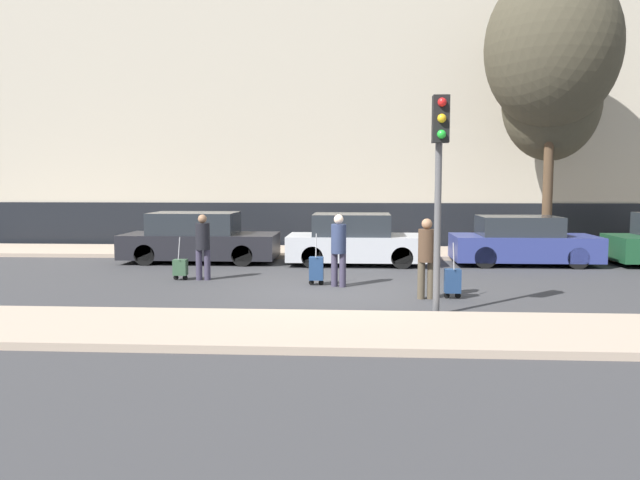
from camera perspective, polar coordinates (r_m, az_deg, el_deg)
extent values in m
plane|color=#38383A|center=(13.53, 1.59, -4.74)|extent=(80.00, 80.00, 0.00)
cube|color=tan|center=(9.85, 0.83, -8.24)|extent=(28.00, 2.50, 0.12)
cube|color=tan|center=(20.45, 2.27, -1.12)|extent=(28.00, 3.00, 0.12)
cube|color=#B7AD99|center=(24.45, 2.54, 16.03)|extent=(28.00, 3.03, 13.79)
cube|color=black|center=(22.55, 2.40, 1.38)|extent=(27.44, 0.06, 1.60)
cube|color=black|center=(18.70, -10.84, -0.49)|extent=(4.49, 1.86, 0.70)
cube|color=#23282D|center=(18.69, -11.41, 1.53)|extent=(2.47, 1.64, 0.62)
cylinder|color=black|center=(17.61, -7.12, -1.43)|extent=(0.60, 0.18, 0.60)
cylinder|color=black|center=(19.25, -6.19, -0.84)|extent=(0.60, 0.18, 0.60)
cylinder|color=black|center=(18.33, -15.70, -1.32)|extent=(0.60, 0.18, 0.60)
cylinder|color=black|center=(19.91, -14.11, -0.76)|extent=(0.60, 0.18, 0.60)
cube|color=#B7BABF|center=(17.91, 3.41, -0.66)|extent=(3.95, 1.87, 0.70)
cube|color=#23282D|center=(17.85, 2.91, 1.43)|extent=(2.18, 1.65, 0.61)
cylinder|color=black|center=(17.13, 7.50, -1.62)|extent=(0.60, 0.18, 0.60)
cylinder|color=black|center=(18.81, 7.15, -0.99)|extent=(0.60, 0.18, 0.60)
cylinder|color=black|center=(17.14, -0.71, -1.57)|extent=(0.60, 0.18, 0.60)
cylinder|color=black|center=(18.82, -0.32, -0.95)|extent=(0.60, 0.18, 0.60)
cube|color=navy|center=(18.71, 18.11, -0.66)|extent=(4.01, 1.83, 0.70)
cube|color=#23282D|center=(18.62, 17.69, 1.25)|extent=(2.20, 1.61, 0.55)
cylinder|color=black|center=(18.31, 22.51, -1.54)|extent=(0.60, 0.18, 0.60)
cylinder|color=black|center=(19.87, 20.97, -0.97)|extent=(0.60, 0.18, 0.60)
cylinder|color=black|center=(17.66, 14.86, -1.55)|extent=(0.60, 0.18, 0.60)
cylinder|color=black|center=(19.27, 13.90, -0.96)|extent=(0.60, 0.18, 0.60)
cylinder|color=black|center=(20.64, 26.42, -0.95)|extent=(0.60, 0.18, 0.60)
cylinder|color=#383347|center=(15.33, -11.01, -2.25)|extent=(0.15, 0.15, 0.74)
cylinder|color=#383347|center=(15.29, -10.27, -2.25)|extent=(0.15, 0.15, 0.74)
cylinder|color=black|center=(15.23, -10.68, 0.32)|extent=(0.34, 0.34, 0.64)
sphere|color=#936B4C|center=(15.20, -10.71, 1.91)|extent=(0.21, 0.21, 0.21)
cube|color=#335138|center=(15.42, -12.65, -2.45)|extent=(0.32, 0.24, 0.38)
cylinder|color=black|center=(15.49, -13.03, -3.36)|extent=(0.12, 0.03, 0.12)
cylinder|color=black|center=(15.42, -12.23, -3.38)|extent=(0.12, 0.03, 0.12)
cylinder|color=gray|center=(15.29, -12.76, -0.76)|extent=(0.02, 0.19, 0.53)
cylinder|color=#383347|center=(14.14, 1.33, -2.74)|extent=(0.15, 0.15, 0.76)
cylinder|color=#383347|center=(14.07, 2.08, -2.78)|extent=(0.15, 0.15, 0.76)
cylinder|color=#283351|center=(14.02, 1.71, 0.12)|extent=(0.34, 0.34, 0.66)
sphere|color=beige|center=(13.99, 1.72, 1.90)|extent=(0.21, 0.21, 0.21)
cube|color=navy|center=(14.32, -0.34, -2.62)|extent=(0.32, 0.24, 0.53)
cylinder|color=black|center=(14.37, -0.79, -3.90)|extent=(0.12, 0.03, 0.12)
cylinder|color=black|center=(14.36, 0.11, -3.91)|extent=(0.12, 0.03, 0.12)
cylinder|color=gray|center=(14.18, -0.36, -0.50)|extent=(0.02, 0.19, 0.53)
cylinder|color=#4C4233|center=(12.85, 10.10, -3.64)|extent=(0.15, 0.15, 0.76)
cylinder|color=#4C4233|center=(12.80, 9.24, -3.67)|extent=(0.15, 0.15, 0.76)
cylinder|color=#473323|center=(12.74, 9.72, -0.50)|extent=(0.34, 0.34, 0.66)
sphere|color=#936B4C|center=(12.70, 9.75, 1.47)|extent=(0.21, 0.21, 0.21)
cube|color=navy|center=(12.98, 12.03, -3.68)|extent=(0.32, 0.24, 0.48)
cylinder|color=black|center=(13.01, 11.51, -4.99)|extent=(0.12, 0.03, 0.12)
cylinder|color=black|center=(13.04, 12.49, -4.98)|extent=(0.12, 0.03, 0.12)
cylinder|color=gray|center=(12.84, 12.12, -1.45)|extent=(0.02, 0.19, 0.53)
cylinder|color=#515154|center=(11.16, 10.72, 2.93)|extent=(0.12, 0.12, 3.84)
cube|color=black|center=(11.02, 10.98, 10.80)|extent=(0.28, 0.24, 0.80)
sphere|color=red|center=(10.90, 11.10, 12.27)|extent=(0.15, 0.15, 0.15)
sphere|color=gold|center=(10.87, 11.08, 10.87)|extent=(0.15, 0.15, 0.15)
sphere|color=green|center=(10.85, 11.05, 9.47)|extent=(0.15, 0.15, 0.15)
torus|color=black|center=(20.58, 17.00, -0.14)|extent=(0.72, 0.06, 0.72)
torus|color=black|center=(20.36, 14.13, -0.12)|extent=(0.72, 0.06, 0.72)
cylinder|color=navy|center=(20.44, 15.59, 0.42)|extent=(1.00, 0.05, 0.05)
cylinder|color=navy|center=(20.39, 15.08, 0.99)|extent=(0.04, 0.04, 0.40)
cylinder|color=#4C3826|center=(21.20, 20.12, 3.51)|extent=(0.28, 0.28, 3.36)
ellipsoid|color=#423D2D|center=(21.34, 20.39, 11.77)|extent=(3.03, 3.03, 3.70)
cylinder|color=#4C3826|center=(20.27, 20.09, 4.93)|extent=(0.28, 0.28, 4.42)
ellipsoid|color=#423D2D|center=(20.65, 20.47, 16.18)|extent=(3.98, 3.98, 4.86)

